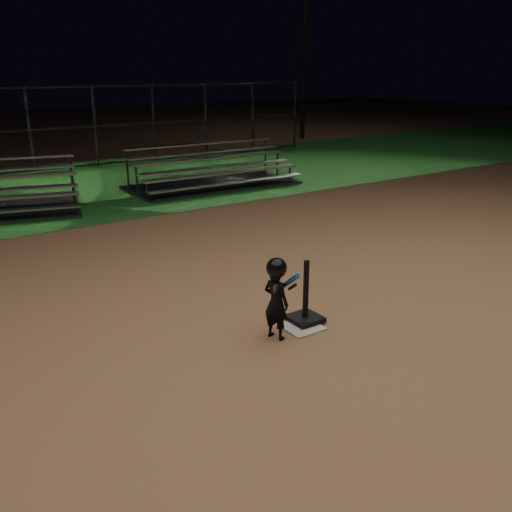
{
  "coord_description": "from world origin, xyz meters",
  "views": [
    {
      "loc": [
        -3.95,
        -4.82,
        3.03
      ],
      "look_at": [
        0.0,
        1.0,
        0.65
      ],
      "focal_mm": 39.28,
      "sensor_mm": 36.0,
      "label": 1
    }
  ],
  "objects_px": {
    "batting_tee": "(305,310)",
    "child_batter": "(276,296)",
    "home_plate": "(302,327)",
    "light_pole_right": "(306,18)",
    "bleacher_right": "(213,178)"
  },
  "relations": [
    {
      "from": "batting_tee",
      "to": "child_batter",
      "type": "distance_m",
      "value": 0.66
    },
    {
      "from": "home_plate",
      "to": "child_batter",
      "type": "distance_m",
      "value": 0.66
    },
    {
      "from": "child_batter",
      "to": "light_pole_right",
      "type": "xyz_separation_m",
      "value": [
        12.42,
        14.97,
        4.42
      ]
    },
    {
      "from": "home_plate",
      "to": "batting_tee",
      "type": "xyz_separation_m",
      "value": [
        0.13,
        0.1,
        0.16
      ]
    },
    {
      "from": "batting_tee",
      "to": "bleacher_right",
      "type": "relative_size",
      "value": 0.18
    },
    {
      "from": "batting_tee",
      "to": "light_pole_right",
      "type": "relative_size",
      "value": 0.1
    },
    {
      "from": "home_plate",
      "to": "light_pole_right",
      "type": "xyz_separation_m",
      "value": [
        12.0,
        14.94,
        4.93
      ]
    },
    {
      "from": "child_batter",
      "to": "bleacher_right",
      "type": "xyz_separation_m",
      "value": [
        3.82,
        8.08,
        -0.31
      ]
    },
    {
      "from": "bleacher_right",
      "to": "home_plate",
      "type": "bearing_deg",
      "value": -111.77
    },
    {
      "from": "batting_tee",
      "to": "child_batter",
      "type": "relative_size",
      "value": 0.8
    },
    {
      "from": "light_pole_right",
      "to": "bleacher_right",
      "type": "bearing_deg",
      "value": -141.26
    },
    {
      "from": "bleacher_right",
      "to": "light_pole_right",
      "type": "distance_m",
      "value": 11.98
    },
    {
      "from": "batting_tee",
      "to": "light_pole_right",
      "type": "distance_m",
      "value": 19.6
    },
    {
      "from": "child_batter",
      "to": "light_pole_right",
      "type": "distance_m",
      "value": 19.95
    },
    {
      "from": "batting_tee",
      "to": "light_pole_right",
      "type": "bearing_deg",
      "value": 51.35
    }
  ]
}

